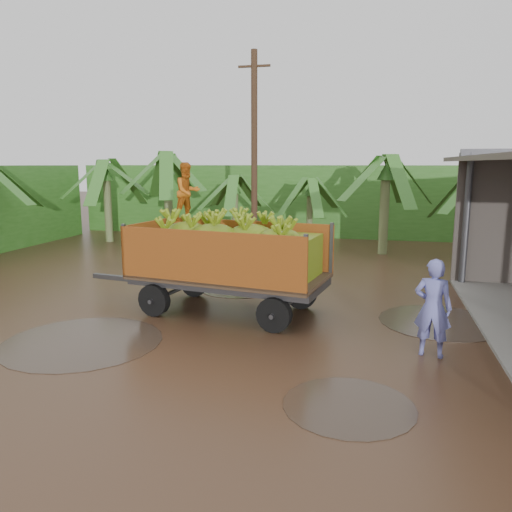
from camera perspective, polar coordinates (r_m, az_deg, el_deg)
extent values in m
plane|color=black|center=(11.33, -0.59, -8.43)|extent=(100.00, 100.00, 0.00)
cube|color=#2D661E|center=(26.86, 3.59, 6.47)|extent=(22.00, 3.00, 3.60)
cube|color=#47474C|center=(14.21, -15.11, -2.48)|extent=(1.88, 0.42, 0.13)
imported|color=#BF5E16|center=(13.32, -7.85, 7.29)|extent=(0.90, 0.94, 1.52)
imported|color=#6B70C4|center=(10.17, 19.56, -5.61)|extent=(0.78, 0.60, 1.92)
cylinder|color=#47301E|center=(19.13, -0.20, 11.11)|extent=(0.24, 0.24, 7.76)
cube|color=#47301E|center=(19.45, -0.20, 20.88)|extent=(1.20, 0.08, 0.08)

